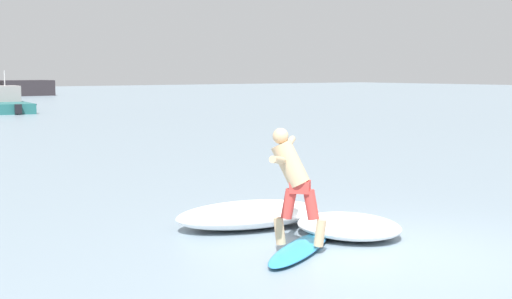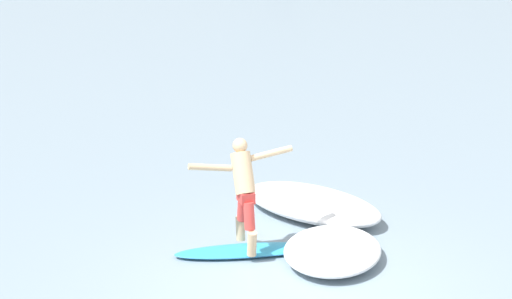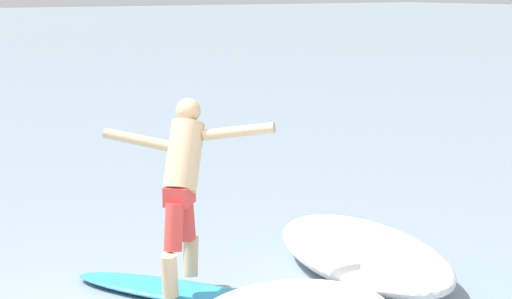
# 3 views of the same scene
# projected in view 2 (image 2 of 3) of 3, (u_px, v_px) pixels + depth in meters

# --- Properties ---
(ground_plane) EXTENTS (200.00, 200.00, 0.00)m
(ground_plane) POSITION_uv_depth(u_px,v_px,m) (295.00, 289.00, 11.13)
(ground_plane) COLOR #7E93A1
(surfboard) EXTENTS (2.06, 1.45, 0.23)m
(surfboard) POSITION_uv_depth(u_px,v_px,m) (249.00, 250.00, 12.10)
(surfboard) COLOR #2E99C7
(surfboard) RESTS_ON ground
(surfer) EXTENTS (1.19, 1.07, 1.55)m
(surfer) POSITION_uv_depth(u_px,v_px,m) (244.00, 185.00, 11.87)
(surfer) COLOR #D7B285
(surfer) RESTS_ON surfboard
(wave_foam_at_tail) EXTENTS (1.48, 1.73, 0.30)m
(wave_foam_at_tail) POSITION_uv_depth(u_px,v_px,m) (333.00, 250.00, 11.88)
(wave_foam_at_tail) COLOR white
(wave_foam_at_tail) RESTS_ON ground
(wave_foam_at_nose) EXTENTS (2.54, 1.64, 0.38)m
(wave_foam_at_nose) POSITION_uv_depth(u_px,v_px,m) (312.00, 204.00, 13.34)
(wave_foam_at_nose) COLOR white
(wave_foam_at_nose) RESTS_ON ground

